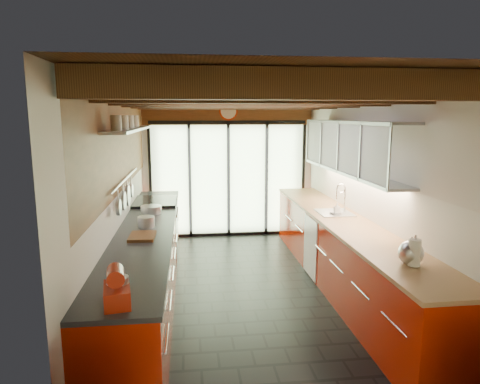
{
  "coord_description": "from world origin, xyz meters",
  "views": [
    {
      "loc": [
        -0.74,
        -5.24,
        2.26
      ],
      "look_at": [
        -0.06,
        0.4,
        1.25
      ],
      "focal_mm": 32.0,
      "sensor_mm": 36.0,
      "label": 1
    }
  ],
  "objects_px": {
    "bowl": "(336,213)",
    "soap_bottle": "(337,209)",
    "kettle": "(411,251)",
    "paper_towel": "(415,253)",
    "stand_mixer": "(117,289)"
  },
  "relations": [
    {
      "from": "kettle",
      "to": "paper_towel",
      "type": "bearing_deg",
      "value": -90.0
    },
    {
      "from": "stand_mixer",
      "to": "kettle",
      "type": "bearing_deg",
      "value": 12.15
    },
    {
      "from": "soap_bottle",
      "to": "paper_towel",
      "type": "bearing_deg",
      "value": -90.0
    },
    {
      "from": "paper_towel",
      "to": "bowl",
      "type": "xyz_separation_m",
      "value": [
        0.0,
        2.09,
        -0.1
      ]
    },
    {
      "from": "bowl",
      "to": "kettle",
      "type": "bearing_deg",
      "value": -90.0
    },
    {
      "from": "stand_mixer",
      "to": "soap_bottle",
      "type": "relative_size",
      "value": 2.01
    },
    {
      "from": "stand_mixer",
      "to": "bowl",
      "type": "relative_size",
      "value": 1.84
    },
    {
      "from": "paper_towel",
      "to": "soap_bottle",
      "type": "height_order",
      "value": "paper_towel"
    },
    {
      "from": "stand_mixer",
      "to": "kettle",
      "type": "distance_m",
      "value": 2.6
    },
    {
      "from": "stand_mixer",
      "to": "paper_towel",
      "type": "bearing_deg",
      "value": 10.78
    },
    {
      "from": "stand_mixer",
      "to": "soap_bottle",
      "type": "distance_m",
      "value": 3.59
    },
    {
      "from": "kettle",
      "to": "paper_towel",
      "type": "xyz_separation_m",
      "value": [
        0.0,
        -0.06,
        0.0
      ]
    },
    {
      "from": "soap_bottle",
      "to": "kettle",
      "type": "bearing_deg",
      "value": -90.0
    },
    {
      "from": "bowl",
      "to": "soap_bottle",
      "type": "bearing_deg",
      "value": -90.0
    },
    {
      "from": "paper_towel",
      "to": "soap_bottle",
      "type": "distance_m",
      "value": 2.05
    }
  ]
}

